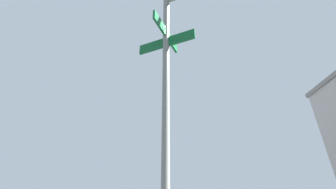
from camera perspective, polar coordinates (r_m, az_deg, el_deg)
The scene contains 1 object.
traffic_signal_near at distance 3.90m, azimuth 18.68°, elevation 17.46°, with size 1.89×3.28×5.30m.
Camera 1 is at (-3.88, -7.05, 1.07)m, focal length 23.67 mm.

